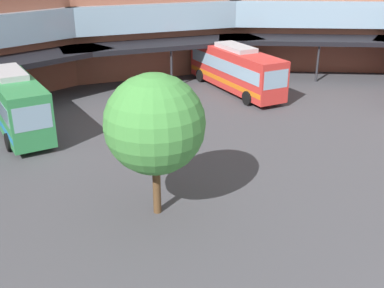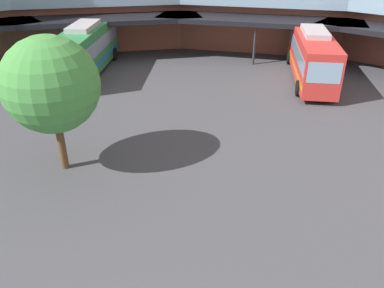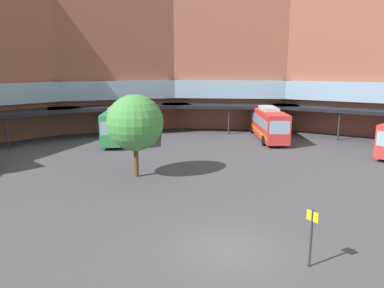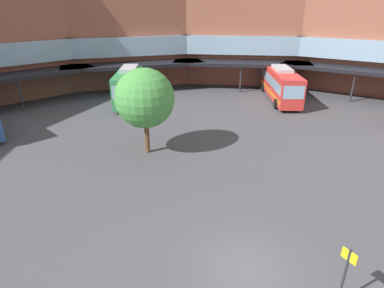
% 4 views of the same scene
% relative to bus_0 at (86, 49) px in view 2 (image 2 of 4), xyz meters
% --- Properties ---
extents(bus_0, '(3.14, 11.15, 3.96)m').
position_rel_bus_0_xyz_m(bus_0, '(0.00, 0.00, 0.00)').
color(bus_0, '#338C4C').
rests_on(bus_0, ground).
extents(bus_2, '(3.71, 11.48, 3.85)m').
position_rel_bus_0_xyz_m(bus_2, '(17.69, -1.10, -0.06)').
color(bus_2, red).
rests_on(bus_2, ground).
extents(plaza_tree, '(4.36, 4.36, 6.48)m').
position_rel_bus_0_xyz_m(plaza_tree, '(2.49, -14.65, 2.28)').
color(plaza_tree, brown).
rests_on(plaza_tree, ground).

